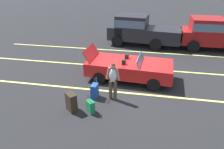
# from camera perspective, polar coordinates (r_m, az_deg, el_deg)

# --- Properties ---
(ground_plane) EXTENTS (80.00, 80.00, 0.00)m
(ground_plane) POSITION_cam_1_polar(r_m,az_deg,el_deg) (10.65, 4.53, -1.18)
(ground_plane) COLOR black
(lot_line_near) EXTENTS (18.00, 0.12, 0.01)m
(lot_line_near) POSITION_cam_1_polar(r_m,az_deg,el_deg) (9.46, 3.61, -4.94)
(lot_line_near) COLOR #EAE066
(lot_line_near) RESTS_ON ground_plane
(lot_line_mid) EXTENTS (18.00, 0.12, 0.01)m
(lot_line_mid) POSITION_cam_1_polar(r_m,az_deg,el_deg) (11.85, 5.25, 1.75)
(lot_line_mid) COLOR #EAE066
(lot_line_mid) RESTS_ON ground_plane
(lot_line_far) EXTENTS (18.00, 0.12, 0.01)m
(lot_line_far) POSITION_cam_1_polar(r_m,az_deg,el_deg) (14.34, 6.34, 6.17)
(lot_line_far) COLOR #EAE066
(lot_line_far) RESTS_ON ground_plane
(convertible_car) EXTENTS (4.32, 2.06, 1.50)m
(convertible_car) POSITION_cam_1_polar(r_m,az_deg,el_deg) (10.36, 5.72, 1.60)
(convertible_car) COLOR red
(convertible_car) RESTS_ON ground_plane
(suitcase_large_black) EXTENTS (0.54, 0.53, 0.74)m
(suitcase_large_black) POSITION_cam_1_polar(r_m,az_deg,el_deg) (8.30, -10.89, -7.33)
(suitcase_large_black) COLOR #2D2319
(suitcase_large_black) RESTS_ON ground_plane
(suitcase_medium_bright) EXTENTS (0.29, 0.42, 0.95)m
(suitcase_medium_bright) POSITION_cam_1_polar(r_m,az_deg,el_deg) (9.00, -4.73, -4.46)
(suitcase_medium_bright) COLOR #1E479E
(suitcase_medium_bright) RESTS_ON ground_plane
(suitcase_small_carryon) EXTENTS (0.38, 0.38, 0.75)m
(suitcase_small_carryon) POSITION_cam_1_polar(r_m,az_deg,el_deg) (8.15, -5.77, -8.65)
(suitcase_small_carryon) COLOR #19723F
(suitcase_small_carryon) RESTS_ON ground_plane
(traveler_person) EXTENTS (0.61, 0.26, 1.65)m
(traveler_person) POSITION_cam_1_polar(r_m,az_deg,el_deg) (8.55, 0.25, -1.37)
(traveler_person) COLOR #4C3F2D
(traveler_person) RESTS_ON ground_plane
(parked_pickup_truck_near) EXTENTS (5.01, 2.10, 2.10)m
(parked_pickup_truck_near) POSITION_cam_1_polar(r_m,az_deg,el_deg) (15.98, 25.64, 10.03)
(parked_pickup_truck_near) COLOR maroon
(parked_pickup_truck_near) RESTS_ON ground_plane
(parked_pickup_truck_far) EXTENTS (5.18, 2.51, 2.10)m
(parked_pickup_truck_far) POSITION_cam_1_polar(r_m,az_deg,el_deg) (15.50, 7.18, 11.94)
(parked_pickup_truck_far) COLOR black
(parked_pickup_truck_far) RESTS_ON ground_plane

